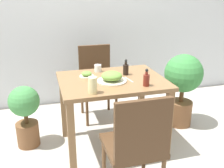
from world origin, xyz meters
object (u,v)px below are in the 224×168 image
object	(u,v)px
food_plate	(112,77)
sauce_bottle	(146,79)
potted_plant_left	(25,112)
chair_near	(136,143)
side_plate	(87,75)
potted_plant_right	(183,82)
juice_glass	(93,85)
chair_far	(97,78)
condiment_bottle	(126,69)
drink_cup	(98,68)

from	to	relation	value
food_plate	sauce_bottle	bearing A→B (deg)	-36.72
potted_plant_left	sauce_bottle	bearing A→B (deg)	-25.75
chair_near	food_plate	size ratio (longest dim) A/B	3.24
side_plate	potted_plant_right	xyz separation A→B (m)	(1.14, 0.11, -0.23)
juice_glass	potted_plant_right	size ratio (longest dim) A/B	0.16
chair_far	condiment_bottle	bearing A→B (deg)	-76.74
food_plate	juice_glass	xyz separation A→B (m)	(-0.23, -0.23, 0.03)
sauce_bottle	potted_plant_left	xyz separation A→B (m)	(-1.08, 0.52, -0.42)
food_plate	drink_cup	size ratio (longest dim) A/B	3.83
potted_plant_left	side_plate	bearing A→B (deg)	-11.96
potted_plant_right	potted_plant_left	bearing A→B (deg)	179.30
drink_cup	condiment_bottle	xyz separation A→B (m)	(0.25, -0.18, 0.02)
condiment_bottle	potted_plant_right	bearing A→B (deg)	11.16
sauce_bottle	potted_plant_left	bearing A→B (deg)	154.25
chair_far	sauce_bottle	bearing A→B (deg)	-77.26
chair_far	side_plate	bearing A→B (deg)	-110.48
juice_glass	food_plate	bearing A→B (deg)	45.65
drink_cup	condiment_bottle	bearing A→B (deg)	-36.10
sauce_bottle	condiment_bottle	xyz separation A→B (m)	(-0.07, 0.35, 0.00)
chair_near	sauce_bottle	bearing A→B (deg)	-118.67
side_plate	sauce_bottle	xyz separation A→B (m)	(0.46, -0.39, 0.04)
chair_near	condiment_bottle	world-z (taller)	condiment_bottle
chair_near	potted_plant_left	size ratio (longest dim) A/B	1.37
side_plate	sauce_bottle	world-z (taller)	sauce_bottle
sauce_bottle	condiment_bottle	distance (m)	0.36
potted_plant_left	juice_glass	bearing A→B (deg)	-43.56
potted_plant_left	potted_plant_right	size ratio (longest dim) A/B	0.76
food_plate	juice_glass	bearing A→B (deg)	-134.35
potted_plant_right	side_plate	bearing A→B (deg)	-174.49
chair_far	drink_cup	distance (m)	0.56
food_plate	side_plate	size ratio (longest dim) A/B	1.92
condiment_bottle	potted_plant_right	distance (m)	0.81
juice_glass	potted_plant_left	size ratio (longest dim) A/B	0.21
food_plate	potted_plant_right	world-z (taller)	potted_plant_right
food_plate	potted_plant_left	size ratio (longest dim) A/B	0.42
condiment_bottle	potted_plant_right	size ratio (longest dim) A/B	0.18
condiment_bottle	potted_plant_left	world-z (taller)	condiment_bottle
chair_far	juice_glass	xyz separation A→B (m)	(-0.26, -1.05, 0.30)
potted_plant_left	potted_plant_right	bearing A→B (deg)	-0.70
chair_near	food_plate	distance (m)	0.75
condiment_bottle	sauce_bottle	bearing A→B (deg)	-78.23
food_plate	juice_glass	world-z (taller)	juice_glass
potted_plant_right	chair_near	bearing A→B (deg)	-133.53
chair_near	food_plate	xyz separation A→B (m)	(0.01, 0.69, 0.28)
juice_glass	side_plate	bearing A→B (deg)	86.09
chair_far	food_plate	xyz separation A→B (m)	(-0.03, -0.82, 0.28)
food_plate	side_plate	distance (m)	0.28
chair_near	chair_far	size ratio (longest dim) A/B	1.00
juice_glass	potted_plant_right	distance (m)	1.32
sauce_bottle	food_plate	bearing A→B (deg)	143.28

